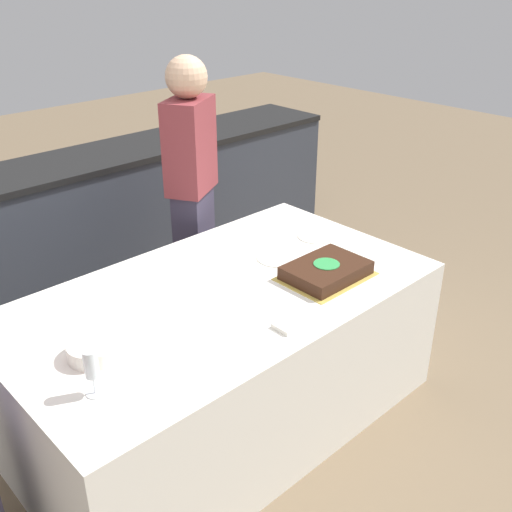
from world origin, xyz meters
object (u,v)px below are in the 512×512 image
Objects in this scene: plate_stack at (94,350)px; wine_glass at (91,366)px; person_cutting_cake at (192,192)px; cake at (326,271)px.

plate_stack is 1.11× the size of wine_glass.
wine_glass is 0.11× the size of person_cutting_cake.
person_cutting_cake is (0.00, 1.02, 0.11)m from cake.
cake is at bearing 0.31° from wine_glass.
wine_glass is at bearing 9.52° from person_cutting_cake.
person_cutting_cake reaches higher than plate_stack.
cake is 2.09× the size of plate_stack.
cake is at bearing 59.63° from person_cutting_cake.
plate_stack is 1.39m from person_cutting_cake.
cake is 0.26× the size of person_cutting_cake.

